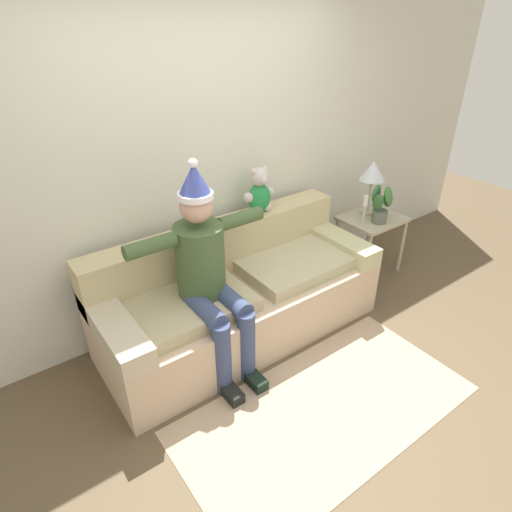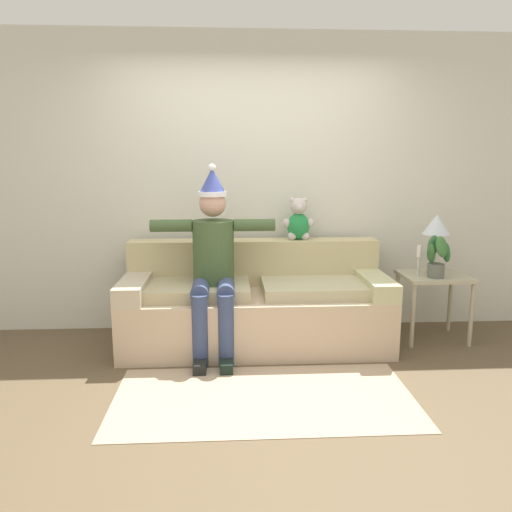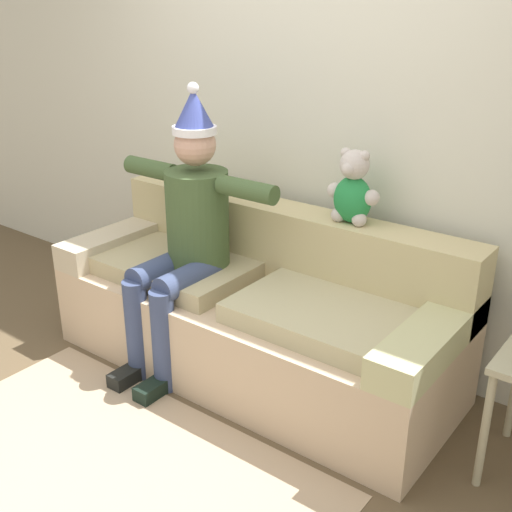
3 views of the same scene
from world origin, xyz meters
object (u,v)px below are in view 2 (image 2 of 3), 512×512
object	(u,v)px
couch	(255,305)
table_lamp	(436,227)
person_seated	(213,259)
teddy_bear	(298,221)
candle_tall	(419,256)
side_table	(434,285)
potted_plant	(437,257)

from	to	relation	value
couch	table_lamp	xyz separation A→B (m)	(1.61, 0.12, 0.65)
person_seated	table_lamp	bearing A→B (deg)	8.27
teddy_bear	candle_tall	world-z (taller)	teddy_bear
person_seated	side_table	size ratio (longest dim) A/B	2.64
teddy_bear	table_lamp	distance (m)	1.21
table_lamp	candle_tall	bearing A→B (deg)	-148.41
side_table	potted_plant	size ratio (longest dim) A/B	1.57
couch	teddy_bear	world-z (taller)	teddy_bear
teddy_bear	side_table	xyz separation A→B (m)	(1.18, -0.24, -0.55)
couch	side_table	size ratio (longest dim) A/B	3.80
side_table	table_lamp	size ratio (longest dim) A/B	1.12
potted_plant	teddy_bear	bearing A→B (deg)	163.24
teddy_bear	candle_tall	xyz separation A→B (m)	(1.02, -0.26, -0.28)
side_table	table_lamp	xyz separation A→B (m)	(0.03, 0.09, 0.50)
side_table	potted_plant	world-z (taller)	potted_plant
table_lamp	teddy_bear	bearing A→B (deg)	173.13
person_seated	candle_tall	size ratio (longest dim) A/B	5.83
couch	potted_plant	bearing A→B (deg)	-2.95
side_table	candle_tall	bearing A→B (deg)	-172.84
person_seated	side_table	xyz separation A→B (m)	(1.93, 0.19, -0.30)
couch	table_lamp	distance (m)	1.74
couch	candle_tall	bearing A→B (deg)	0.19
person_seated	potted_plant	bearing A→B (deg)	2.58
side_table	potted_plant	distance (m)	0.29
table_lamp	potted_plant	bearing A→B (deg)	-107.12
candle_tall	teddy_bear	bearing A→B (deg)	165.67
potted_plant	candle_tall	bearing A→B (deg)	146.11
teddy_bear	side_table	bearing A→B (deg)	-11.53
couch	person_seated	world-z (taller)	person_seated
couch	person_seated	distance (m)	0.59
potted_plant	candle_tall	size ratio (longest dim) A/B	1.41
table_lamp	candle_tall	distance (m)	0.32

